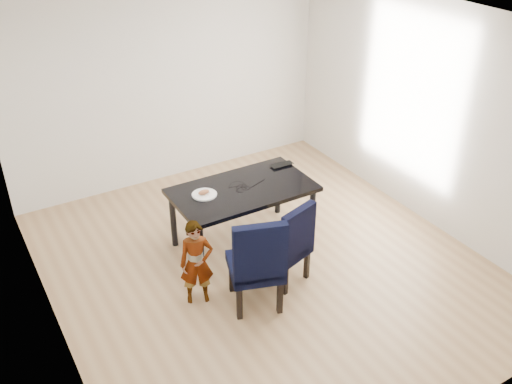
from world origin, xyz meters
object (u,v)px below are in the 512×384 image
dining_table (243,216)px  chair_left (255,259)px  chair_right (283,241)px  plate (204,195)px  laptop (280,164)px  child (197,263)px

dining_table → chair_left: size_ratio=1.48×
chair_left → chair_right: (0.45, 0.18, -0.06)m
chair_right → plate: chair_right is taller
chair_left → laptop: 1.67m
child → chair_left: bearing=-14.3°
chair_left → laptop: bearing=67.1°
dining_table → plate: size_ratio=5.73×
child → laptop: bearing=49.4°
plate → laptop: (1.12, 0.19, 0.00)m
child → chair_right: bearing=10.4°
laptop → plate: bearing=12.2°
chair_right → plate: size_ratio=3.45×
chair_left → plate: bearing=110.0°
child → plate: 0.91m
plate → laptop: bearing=9.8°
child → plate: size_ratio=3.37×
plate → laptop: size_ratio=0.97×
dining_table → chair_right: size_ratio=1.66×
laptop → dining_table: bearing=24.3°
chair_right → laptop: bearing=41.9°
chair_right → dining_table: bearing=75.7°
chair_right → plate: bearing=101.7°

